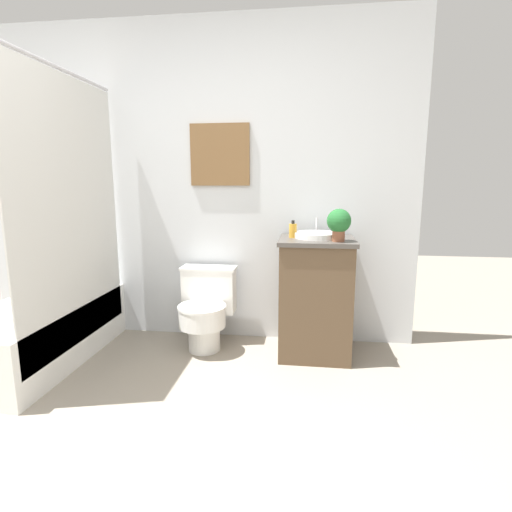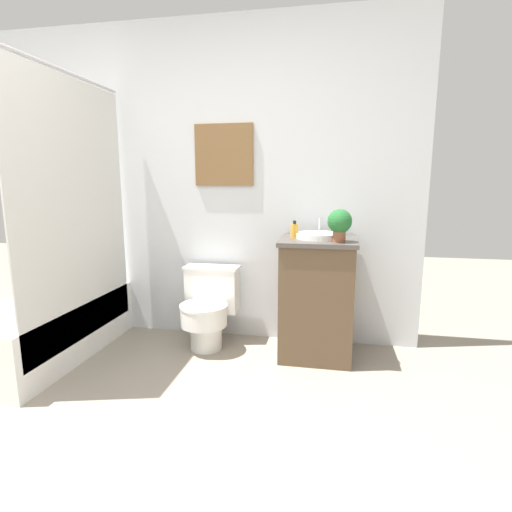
# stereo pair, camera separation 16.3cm
# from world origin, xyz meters

# --- Properties ---
(ground_plane) EXTENTS (12.00, 12.00, 0.00)m
(ground_plane) POSITION_xyz_m (0.00, 0.00, 0.00)
(ground_plane) COLOR gray
(wall_back) EXTENTS (3.57, 0.07, 2.50)m
(wall_back) POSITION_xyz_m (0.00, 1.96, 1.25)
(wall_back) COLOR silver
(wall_back) RESTS_ON ground_plane
(shower_area) EXTENTS (0.68, 1.32, 1.98)m
(shower_area) POSITION_xyz_m (-0.93, 1.28, 0.27)
(shower_area) COLOR white
(shower_area) RESTS_ON ground_plane
(toilet) EXTENTS (0.43, 0.50, 0.61)m
(toilet) POSITION_xyz_m (0.18, 1.69, 0.31)
(toilet) COLOR white
(toilet) RESTS_ON ground_plane
(vanity) EXTENTS (0.54, 0.51, 0.87)m
(vanity) POSITION_xyz_m (1.01, 1.67, 0.44)
(vanity) COLOR brown
(vanity) RESTS_ON ground_plane
(sink) EXTENTS (0.32, 0.36, 0.13)m
(sink) POSITION_xyz_m (1.01, 1.69, 0.89)
(sink) COLOR white
(sink) RESTS_ON vanity
(soap_bottle) EXTENTS (0.06, 0.06, 0.13)m
(soap_bottle) POSITION_xyz_m (0.84, 1.69, 0.93)
(soap_bottle) COLOR gold
(soap_bottle) RESTS_ON vanity
(potted_plant) EXTENTS (0.16, 0.16, 0.22)m
(potted_plant) POSITION_xyz_m (1.15, 1.54, 1.00)
(potted_plant) COLOR brown
(potted_plant) RESTS_ON vanity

